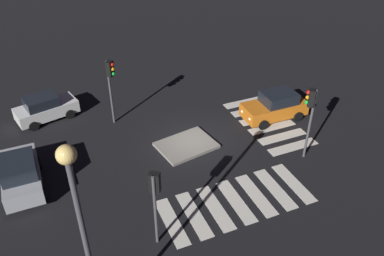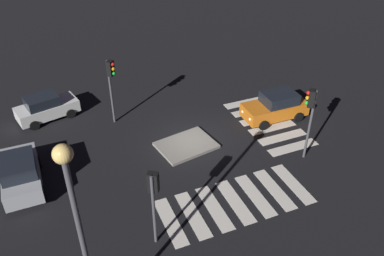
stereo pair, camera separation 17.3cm
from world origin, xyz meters
name	(u,v)px [view 2 (the right image)]	position (x,y,z in m)	size (l,w,h in m)	color
ground_plane	(192,142)	(0.00, 0.00, 0.00)	(80.00, 80.00, 0.00)	black
traffic_island	(186,145)	(-0.51, -0.32, 0.09)	(3.64, 2.97, 0.18)	gray
car_orange	(276,107)	(6.04, 0.33, 0.91)	(4.29, 2.06, 1.85)	orange
car_white	(46,107)	(-7.75, 6.14, 0.83)	(4.14, 2.52, 1.70)	silver
car_silver	(20,173)	(-9.65, -0.28, 0.92)	(2.05, 4.32, 1.87)	#9EA0A5
traffic_light_west	(111,77)	(-3.70, 3.92, 3.29)	(0.54, 0.53, 4.33)	#47474C
traffic_light_south	(154,191)	(-4.35, -6.28, 2.89)	(0.54, 0.53, 3.81)	#47474C
traffic_light_east	(310,108)	(5.25, -3.78, 3.28)	(0.53, 0.54, 4.32)	#47474C
street_lamp	(77,218)	(-7.52, -9.21, 5.49)	(0.56, 0.56, 8.12)	#47474C
crosswalk_near	(235,202)	(0.00, -5.58, 0.01)	(7.60, 3.20, 0.02)	silver
crosswalk_side	(267,123)	(5.33, 0.00, 0.01)	(3.20, 6.45, 0.02)	silver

